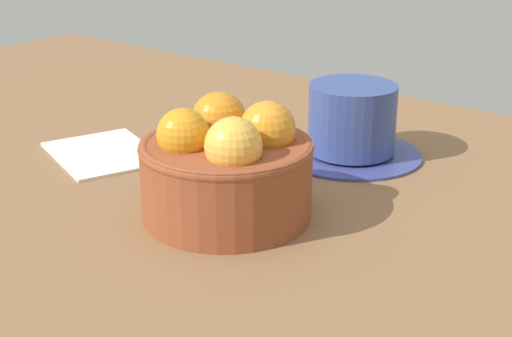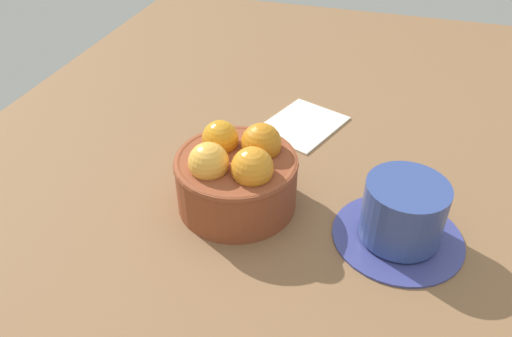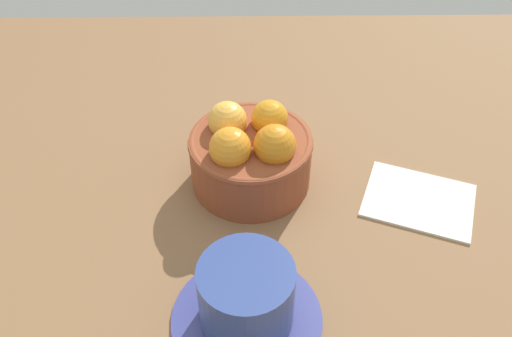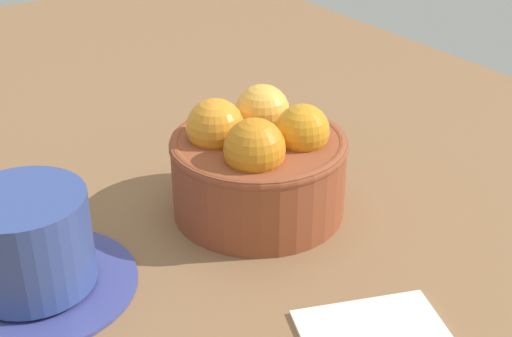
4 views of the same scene
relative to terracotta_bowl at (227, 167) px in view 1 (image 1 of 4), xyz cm
name	(u,v)px [view 1 (image 1 of 4)]	position (x,y,z in cm)	size (l,w,h in cm)	color
ground_plane	(227,238)	(0.01, 0.05, -6.63)	(147.10, 86.56, 4.21)	brown
terracotta_bowl	(227,167)	(0.00, 0.00, 0.00)	(14.63, 14.63, 10.02)	brown
coffee_cup	(352,125)	(-0.51, -19.33, -1.13)	(14.75, 14.75, 7.61)	#3C4289
folded_napkin	(104,152)	(20.00, -3.76, -4.22)	(12.53, 9.74, 0.60)	white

